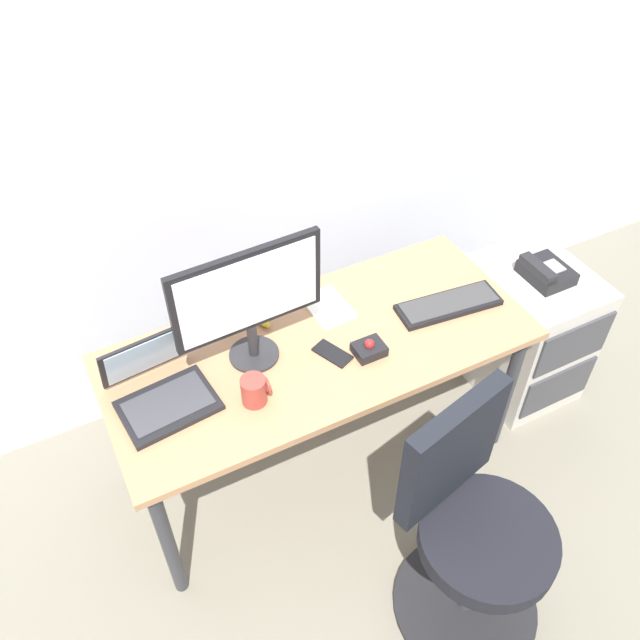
{
  "coord_description": "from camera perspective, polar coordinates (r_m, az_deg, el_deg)",
  "views": [
    {
      "loc": [
        -0.76,
        -1.48,
        2.42
      ],
      "look_at": [
        0.0,
        0.0,
        0.82
      ],
      "focal_mm": 36.67,
      "sensor_mm": 36.0,
      "label": 1
    }
  ],
  "objects": [
    {
      "name": "ground_plane",
      "position": [
        2.94,
        -0.0,
        -11.66
      ],
      "size": [
        8.0,
        8.0,
        0.0
      ],
      "primitive_type": "plane",
      "color": "slate"
    },
    {
      "name": "back_wall",
      "position": [
        2.52,
        -7.67,
        19.54
      ],
      "size": [
        6.0,
        0.1,
        2.8
      ],
      "primitive_type": "cube",
      "color": "silver",
      "rests_on": "ground"
    },
    {
      "name": "desk",
      "position": [
        2.45,
        -0.0,
        -3.31
      ],
      "size": [
        1.58,
        0.68,
        0.7
      ],
      "color": "#A67650",
      "rests_on": "ground"
    },
    {
      "name": "file_cabinet",
      "position": [
        3.12,
        17.49,
        -0.83
      ],
      "size": [
        0.42,
        0.53,
        0.65
      ],
      "color": "#B8B3A7",
      "rests_on": "ground"
    },
    {
      "name": "desk_phone",
      "position": [
        2.88,
        19.06,
        4.0
      ],
      "size": [
        0.17,
        0.2,
        0.09
      ],
      "color": "black",
      "rests_on": "file_cabinet"
    },
    {
      "name": "office_chair",
      "position": [
        2.29,
        12.99,
        -17.75
      ],
      "size": [
        0.52,
        0.53,
        0.97
      ],
      "color": "black",
      "rests_on": "ground"
    },
    {
      "name": "monitor_main",
      "position": [
        2.17,
        -6.25,
        1.93
      ],
      "size": [
        0.54,
        0.18,
        0.47
      ],
      "color": "#262628",
      "rests_on": "desk"
    },
    {
      "name": "keyboard",
      "position": [
        2.57,
        11.15,
        1.35
      ],
      "size": [
        0.42,
        0.18,
        0.03
      ],
      "color": "black",
      "rests_on": "desk"
    },
    {
      "name": "laptop",
      "position": [
        2.25,
        -13.8,
        -5.7
      ],
      "size": [
        0.34,
        0.33,
        0.23
      ],
      "color": "black",
      "rests_on": "desk"
    },
    {
      "name": "trackball_mouse",
      "position": [
        2.35,
        4.31,
        -2.51
      ],
      "size": [
        0.11,
        0.09,
        0.07
      ],
      "color": "black",
      "rests_on": "desk"
    },
    {
      "name": "coffee_mug",
      "position": [
        2.18,
        -5.74,
        -6.12
      ],
      "size": [
        0.1,
        0.09,
        0.1
      ],
      "color": "#98362D",
      "rests_on": "desk"
    },
    {
      "name": "paper_notepad",
      "position": [
        2.52,
        0.7,
        1.15
      ],
      "size": [
        0.16,
        0.22,
        0.01
      ],
      "primitive_type": "cube",
      "rotation": [
        0.0,
        0.0,
        0.05
      ],
      "color": "white",
      "rests_on": "desk"
    },
    {
      "name": "cell_phone",
      "position": [
        2.35,
        1.09,
        -2.94
      ],
      "size": [
        0.12,
        0.16,
        0.01
      ],
      "primitive_type": "cube",
      "rotation": [
        0.0,
        0.0,
        0.4
      ],
      "color": "black",
      "rests_on": "desk"
    },
    {
      "name": "banana",
      "position": [
        2.49,
        -5.59,
        0.64
      ],
      "size": [
        0.07,
        0.19,
        0.04
      ],
      "primitive_type": "ellipsoid",
      "rotation": [
        0.0,
        0.0,
        1.69
      ],
      "color": "yellow",
      "rests_on": "desk"
    }
  ]
}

